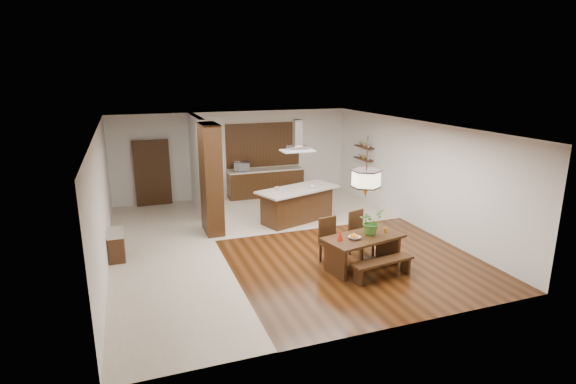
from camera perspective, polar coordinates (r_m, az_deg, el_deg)
name	(u,v)px	position (r m, az deg, el deg)	size (l,w,h in m)	color
room_shell	(276,161)	(10.92, -1.48, 3.98)	(9.00, 9.04, 2.92)	black
tile_hallway	(166,255)	(11.00, -15.25, -7.68)	(2.50, 9.00, 0.01)	beige
tile_kitchen	(289,208)	(14.11, 0.17, -2.10)	(5.50, 4.00, 0.01)	beige
soffit_band	(276,127)	(10.80, -1.51, 8.27)	(8.00, 9.00, 0.02)	#412010
partition_pier	(211,179)	(11.86, -9.75, 1.62)	(0.45, 1.00, 2.90)	black
partition_stub	(198,164)	(13.89, -11.32, 3.47)	(0.18, 2.40, 2.90)	silver
hallway_console	(116,245)	(11.07, -20.95, -6.30)	(0.37, 0.88, 0.63)	black
hallway_doorway	(152,173)	(14.92, -16.84, 2.33)	(1.10, 0.20, 2.10)	black
rear_counter	(266,183)	(15.47, -2.86, 1.21)	(2.60, 0.62, 0.95)	black
kitchen_window	(263,145)	(15.47, -3.20, 6.01)	(2.60, 0.08, 1.50)	#955D2C
shelf_lower	(363,159)	(14.95, 9.55, 4.16)	(0.26, 0.90, 0.04)	black
shelf_upper	(364,147)	(14.88, 9.61, 5.67)	(0.26, 0.90, 0.04)	black
dining_table	(363,245)	(9.91, 9.51, -6.61)	(1.88, 1.21, 0.72)	black
dining_bench	(383,269)	(9.62, 11.92, -9.55)	(1.42, 0.31, 0.40)	black
dining_chair_left	(332,242)	(10.04, 5.64, -6.30)	(0.45, 0.45, 1.03)	black
dining_chair_right	(362,234)	(10.55, 9.38, -5.29)	(0.46, 0.46, 1.05)	black
pendant_lantern	(367,167)	(9.43, 9.96, 3.14)	(0.64, 0.64, 1.31)	#FBEAC0
foliage_plant	(371,222)	(9.91, 10.48, -3.73)	(0.51, 0.45, 0.57)	#3B7426
fruit_bowl	(355,238)	(9.65, 8.45, -5.76)	(0.25, 0.25, 0.06)	beige
napkin_cone	(340,235)	(9.52, 6.63, -5.51)	(0.13, 0.13, 0.21)	red
gold_ornament	(385,230)	(10.14, 12.27, -4.76)	(0.08, 0.08, 0.11)	gold
kitchen_island	(297,204)	(12.81, 1.18, -1.57)	(2.56, 1.74, 0.97)	black
range_hood	(298,136)	(12.40, 1.22, 7.18)	(0.90, 0.55, 0.87)	silver
island_cup	(312,186)	(12.71, 3.10, 0.72)	(0.12, 0.12, 0.09)	silver
microwave	(242,167)	(15.10, -5.90, 3.21)	(0.52, 0.35, 0.29)	silver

